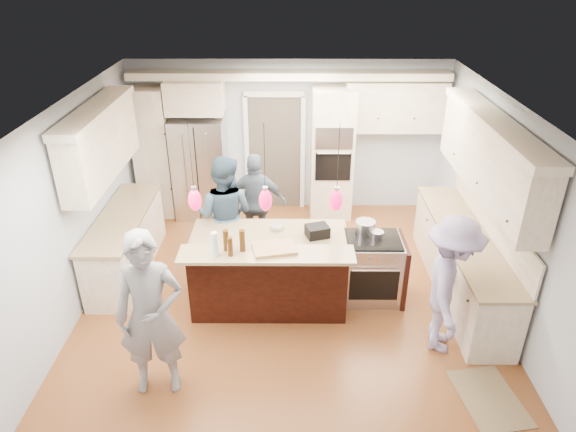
% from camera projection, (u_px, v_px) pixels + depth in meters
% --- Properties ---
extents(ground_plane, '(6.00, 6.00, 0.00)m').
position_uv_depth(ground_plane, '(288.00, 302.00, 7.07)').
color(ground_plane, brown).
rests_on(ground_plane, ground).
extents(room_shell, '(5.54, 6.04, 2.72)m').
position_uv_depth(room_shell, '(288.00, 181.00, 6.23)').
color(room_shell, '#B2BCC6').
rests_on(room_shell, ground).
extents(refrigerator, '(0.90, 0.70, 1.80)m').
position_uv_depth(refrigerator, '(201.00, 168.00, 9.00)').
color(refrigerator, '#B7B7BC').
rests_on(refrigerator, ground).
extents(oven_column, '(0.72, 0.69, 2.30)m').
position_uv_depth(oven_column, '(332.00, 154.00, 8.90)').
color(oven_column, '#FDEBCD').
rests_on(oven_column, ground).
extents(back_upper_cabinets, '(5.30, 0.61, 2.54)m').
position_uv_depth(back_upper_cabinets, '(245.00, 124.00, 8.75)').
color(back_upper_cabinets, '#FDEBCD').
rests_on(back_upper_cabinets, ground).
extents(right_counter_run, '(0.64, 3.10, 2.51)m').
position_uv_depth(right_counter_run, '(471.00, 225.00, 6.84)').
color(right_counter_run, '#FDEBCD').
rests_on(right_counter_run, ground).
extents(left_cabinets, '(0.64, 2.30, 2.51)m').
position_uv_depth(left_cabinets, '(117.00, 207.00, 7.30)').
color(left_cabinets, '#FDEBCD').
rests_on(left_cabinets, ground).
extents(kitchen_island, '(2.10, 1.46, 1.12)m').
position_uv_depth(kitchen_island, '(270.00, 269.00, 6.91)').
color(kitchen_island, black).
rests_on(kitchen_island, ground).
extents(island_range, '(0.82, 0.71, 0.92)m').
position_uv_depth(island_range, '(373.00, 268.00, 6.99)').
color(island_range, '#B7B7BC').
rests_on(island_range, ground).
extents(pendant_lights, '(1.75, 0.15, 1.03)m').
position_uv_depth(pendant_lights, '(265.00, 200.00, 5.78)').
color(pendant_lights, black).
rests_on(pendant_lights, ground).
extents(person_bar_end, '(0.76, 0.55, 1.93)m').
position_uv_depth(person_bar_end, '(151.00, 316.00, 5.28)').
color(person_bar_end, gray).
rests_on(person_bar_end, ground).
extents(person_far_left, '(1.01, 0.86, 1.80)m').
position_uv_depth(person_far_left, '(225.00, 215.00, 7.41)').
color(person_far_left, '#334C64').
rests_on(person_far_left, ground).
extents(person_far_right, '(0.95, 0.42, 1.60)m').
position_uv_depth(person_far_right, '(256.00, 203.00, 8.00)').
color(person_far_right, slate).
rests_on(person_far_right, ground).
extents(person_range_side, '(0.91, 1.25, 1.75)m').
position_uv_depth(person_range_side, '(450.00, 286.00, 5.91)').
color(person_range_side, '#9689B9').
rests_on(person_range_side, ground).
extents(floor_rug, '(0.74, 0.97, 0.01)m').
position_uv_depth(floor_rug, '(489.00, 398.00, 5.55)').
color(floor_rug, olive).
rests_on(floor_rug, ground).
extents(water_bottle, '(0.08, 0.08, 0.32)m').
position_uv_depth(water_bottle, '(215.00, 245.00, 5.93)').
color(water_bottle, silver).
rests_on(water_bottle, kitchen_island).
extents(beer_bottle_a, '(0.08, 0.08, 0.27)m').
position_uv_depth(beer_bottle_a, '(226.00, 240.00, 6.07)').
color(beer_bottle_a, '#3F230B').
rests_on(beer_bottle_a, kitchen_island).
extents(beer_bottle_b, '(0.06, 0.06, 0.24)m').
position_uv_depth(beer_bottle_b, '(230.00, 247.00, 5.97)').
color(beer_bottle_b, '#3F230B').
rests_on(beer_bottle_b, kitchen_island).
extents(beer_bottle_c, '(0.09, 0.09, 0.28)m').
position_uv_depth(beer_bottle_c, '(242.00, 241.00, 6.06)').
color(beer_bottle_c, '#3F230B').
rests_on(beer_bottle_c, kitchen_island).
extents(drink_can, '(0.07, 0.07, 0.12)m').
position_uv_depth(drink_can, '(230.00, 248.00, 6.05)').
color(drink_can, '#B7B7BC').
rests_on(drink_can, kitchen_island).
extents(cutting_board, '(0.57, 0.46, 0.04)m').
position_uv_depth(cutting_board, '(274.00, 248.00, 6.13)').
color(cutting_board, tan).
rests_on(cutting_board, kitchen_island).
extents(pot_large, '(0.27, 0.27, 0.16)m').
position_uv_depth(pot_large, '(365.00, 227.00, 6.91)').
color(pot_large, '#B7B7BC').
rests_on(pot_large, island_range).
extents(pot_small, '(0.18, 0.18, 0.09)m').
position_uv_depth(pot_small, '(377.00, 234.00, 6.79)').
color(pot_small, '#B7B7BC').
rests_on(pot_small, island_range).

